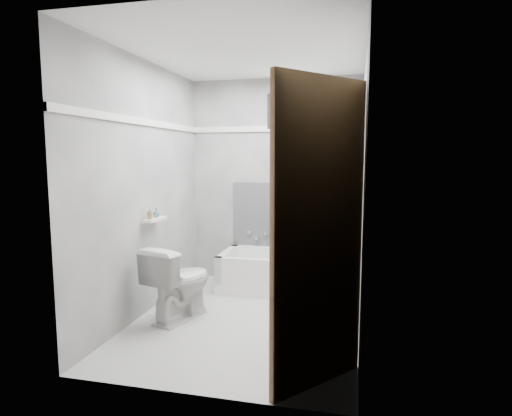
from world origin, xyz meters
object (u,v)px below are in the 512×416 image
(soap_bottle_b, at_px, (157,212))
(office_chair, at_px, (317,239))
(toilet, at_px, (180,282))
(soap_bottle_a, at_px, (150,214))
(bathtub, at_px, (288,272))
(door, at_px, (360,247))

(soap_bottle_b, bearing_deg, office_chair, 30.47)
(toilet, bearing_deg, soap_bottle_a, 4.12)
(bathtub, xyz_separation_m, toilet, (-0.85, -1.04, 0.13))
(bathtub, distance_m, toilet, 1.35)
(bathtub, xyz_separation_m, office_chair, (0.31, 0.05, 0.39))
(toilet, relative_size, soap_bottle_a, 7.20)
(office_chair, distance_m, soap_bottle_a, 1.83)
(door, height_order, soap_bottle_b, door)
(door, bearing_deg, bathtub, 108.75)
(toilet, relative_size, soap_bottle_b, 8.28)
(office_chair, distance_m, door, 2.34)
(bathtub, relative_size, soap_bottle_a, 15.43)
(door, height_order, soap_bottle_a, door)
(office_chair, bearing_deg, toilet, -133.57)
(toilet, distance_m, soap_bottle_b, 0.73)
(soap_bottle_b, bearing_deg, toilet, -33.98)
(office_chair, relative_size, soap_bottle_b, 11.28)
(toilet, bearing_deg, bathtub, -111.87)
(soap_bottle_a, height_order, soap_bottle_b, soap_bottle_a)
(bathtub, xyz_separation_m, soap_bottle_b, (-1.17, -0.82, 0.75))
(bathtub, relative_size, soap_bottle_b, 17.74)
(door, bearing_deg, soap_bottle_a, 147.01)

